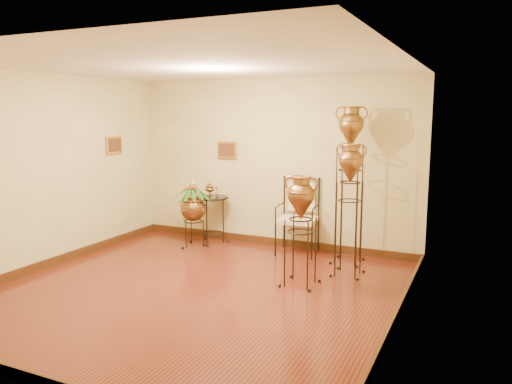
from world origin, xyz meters
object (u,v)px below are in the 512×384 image
at_px(planter_urn, 193,205).
at_px(side_table, 212,219).
at_px(amphora_mid, 349,209).
at_px(armchair, 298,217).
at_px(amphora_tall, 349,183).

xyz_separation_m(planter_urn, side_table, (0.18, 0.32, -0.27)).
distance_m(planter_urn, side_table, 0.46).
xyz_separation_m(amphora_mid, planter_urn, (-2.76, 0.40, -0.24)).
bearing_deg(amphora_mid, side_table, 164.46).
bearing_deg(side_table, armchair, -0.04).
bearing_deg(armchair, amphora_mid, -42.58).
bearing_deg(amphora_mid, armchair, 144.73).
xyz_separation_m(planter_urn, armchair, (1.75, 0.32, -0.10)).
distance_m(amphora_tall, armchair, 1.06).
bearing_deg(amphora_tall, planter_urn, -176.03).
height_order(amphora_mid, planter_urn, amphora_mid).
bearing_deg(amphora_mid, planter_urn, 171.80).
xyz_separation_m(amphora_mid, side_table, (-2.58, 0.72, -0.51)).
xyz_separation_m(amphora_tall, side_table, (-2.42, 0.14, -0.78)).
bearing_deg(armchair, side_table, 172.66).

